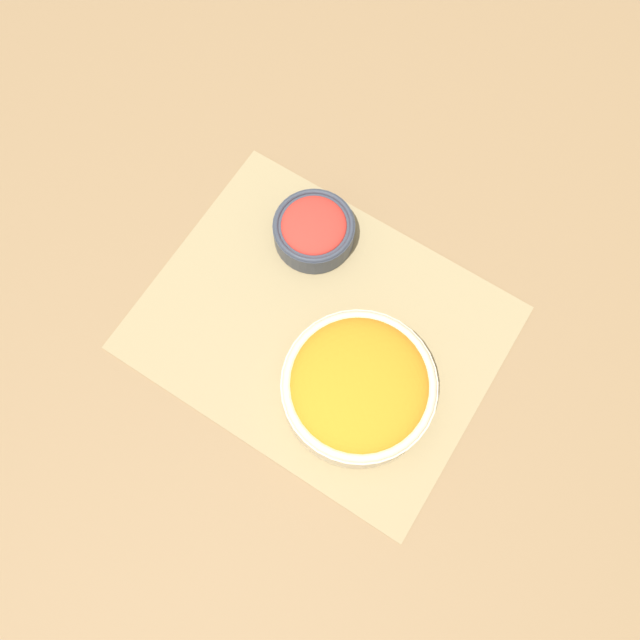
# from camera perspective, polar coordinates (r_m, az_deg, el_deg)

# --- Properties ---
(ground_plane) EXTENTS (3.00, 3.00, 0.00)m
(ground_plane) POSITION_cam_1_polar(r_m,az_deg,el_deg) (0.86, 0.00, -0.71)
(ground_plane) COLOR olive
(placemat) EXTENTS (0.47, 0.37, 0.00)m
(placemat) POSITION_cam_1_polar(r_m,az_deg,el_deg) (0.85, 0.00, -0.67)
(placemat) COLOR #937F56
(placemat) RESTS_ON ground_plane
(carrot_bowl) EXTENTS (0.20, 0.20, 0.08)m
(carrot_bowl) POSITION_cam_1_polar(r_m,az_deg,el_deg) (0.79, 3.56, -6.09)
(carrot_bowl) COLOR beige
(carrot_bowl) RESTS_ON placemat
(tomato_bowl) EXTENTS (0.11, 0.11, 0.05)m
(tomato_bowl) POSITION_cam_1_polar(r_m,az_deg,el_deg) (0.88, -0.56, 8.30)
(tomato_bowl) COLOR #333842
(tomato_bowl) RESTS_ON placemat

